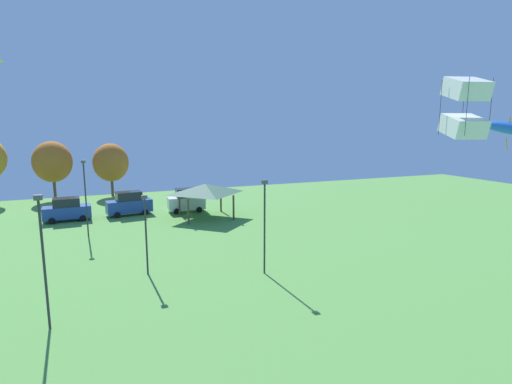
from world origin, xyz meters
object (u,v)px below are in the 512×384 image
Objects in this scene: park_pavilion at (205,189)px; light_post_0 at (265,222)px; parked_car_third_from_left at (186,200)px; light_post_1 at (43,255)px; light_post_2 at (146,229)px; treeline_tree_2 at (52,162)px; light_post_3 at (85,194)px; kite_flying_0 at (508,128)px; treeline_tree_3 at (111,163)px; kite_flying_4 at (465,107)px; parked_car_leftmost at (67,210)px; parked_car_second_from_left at (129,204)px.

light_post_0 reaches higher than park_pavilion.
parked_car_third_from_left is 26.33m from light_post_1.
treeline_tree_2 is (-7.85, 31.64, 1.92)m from light_post_2.
light_post_0 is 17.69m from light_post_3.
kite_flying_0 is 23.71m from light_post_2.
parked_car_third_from_left is at bearing -62.61° from treeline_tree_3.
light_post_2 is (-6.48, -17.89, 1.74)m from parked_car_third_from_left.
kite_flying_4 is 48.81m from treeline_tree_2.
light_post_3 is (-16.86, 23.26, -6.72)m from kite_flying_4.
parked_car_third_from_left is 0.63× the size of light_post_1.
kite_flying_4 is at bearing -42.52° from light_post_2.
light_post_1 is at bearing -96.89° from treeline_tree_3.
light_post_1 is 0.98× the size of light_post_3.
parked_car_leftmost is 6.11m from parked_car_second_from_left.
kite_flying_4 reaches higher than park_pavilion.
kite_flying_4 is at bearing -57.16° from light_post_0.
light_post_3 is (-24.90, 19.63, -5.73)m from kite_flying_0.
kite_flying_0 is 0.53× the size of light_post_0.
light_post_3 is at bearing -76.68° from parked_car_leftmost.
parked_car_third_from_left is at bearing -14.00° from parked_car_second_from_left.
parked_car_leftmost is 0.74× the size of light_post_0.
light_post_0 is at bearing -21.09° from light_post_2.
parked_car_second_from_left is at bearing -85.06° from treeline_tree_3.
light_post_3 is 20.89m from treeline_tree_2.
kite_flying_0 is 46.16m from treeline_tree_3.
treeline_tree_2 is (-2.57, 37.18, 1.27)m from light_post_1.
parked_car_leftmost is 14.99m from treeline_tree_3.
kite_flying_0 is 1.14× the size of kite_flying_4.
treeline_tree_2 is (-4.15, 20.44, 1.19)m from light_post_3.
light_post_0 is 37.56m from treeline_tree_2.
kite_flying_4 is 29.51m from light_post_3.
light_post_2 is (5.28, 5.54, -0.65)m from light_post_1.
kite_flying_4 is 0.59× the size of parked_car_second_from_left.
kite_flying_4 is 0.40× the size of treeline_tree_3.
parked_car_third_from_left is 0.68× the size of park_pavilion.
light_post_0 is 0.95× the size of light_post_1.
light_post_3 is (1.58, 16.74, 0.08)m from light_post_1.
light_post_0 is (0.67, -20.65, 2.22)m from parked_car_third_from_left.
parked_car_third_from_left is 20.78m from light_post_0.
kite_flying_4 is 0.71× the size of parked_car_third_from_left.
treeline_tree_2 is at bearing 96.20° from parked_car_leftmost.
light_post_2 is (-13.16, 12.06, -7.45)m from kite_flying_4.
treeline_tree_2 is (-15.62, 17.32, 1.86)m from park_pavilion.
parked_car_second_from_left is at bearing 76.78° from light_post_1.
parked_car_third_from_left is at bearing -4.00° from parked_car_leftmost.
light_post_3 is (-10.86, 13.96, 0.24)m from light_post_0.
kite_flying_4 is 27.93m from park_pavilion.
park_pavilion is at bearing 101.55° from kite_flying_4.
light_post_2 is (-7.15, 2.76, -0.49)m from light_post_0.
light_post_3 is at bearing -98.09° from treeline_tree_3.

